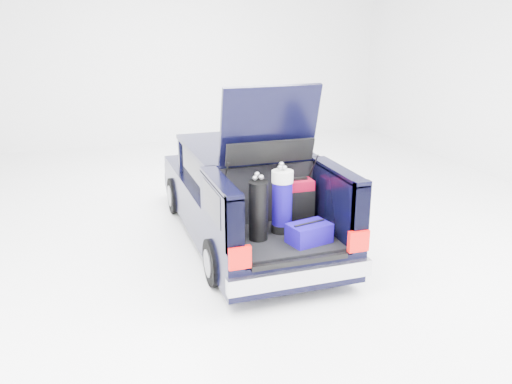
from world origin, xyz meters
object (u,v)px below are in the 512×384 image
object	(u,v)px
red_suitcase	(298,202)
blue_duffel	(309,233)
black_golf_bag	(258,210)
car	(244,194)
blue_golf_bag	(282,201)

from	to	relation	value
red_suitcase	blue_duffel	size ratio (longest dim) A/B	1.12
blue_duffel	black_golf_bag	bearing A→B (deg)	141.82
car	red_suitcase	xyz separation A→B (m)	(0.40, -1.19, 0.23)
car	red_suitcase	distance (m)	1.28
blue_golf_bag	blue_duffel	xyz separation A→B (m)	(0.20, -0.43, -0.30)
black_golf_bag	blue_duffel	world-z (taller)	black_golf_bag
car	blue_golf_bag	bearing A→B (deg)	-86.62
blue_golf_bag	black_golf_bag	bearing A→B (deg)	-166.18
blue_duffel	car	bearing A→B (deg)	86.05
car	blue_duffel	distance (m)	1.87
red_suitcase	blue_golf_bag	distance (m)	0.40
car	black_golf_bag	bearing A→B (deg)	-100.50
car	blue_duffel	bearing A→B (deg)	-81.42
car	red_suitcase	world-z (taller)	car
car	black_golf_bag	world-z (taller)	car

